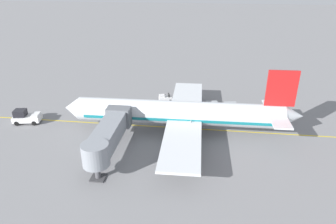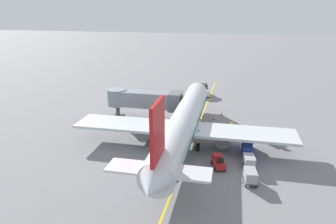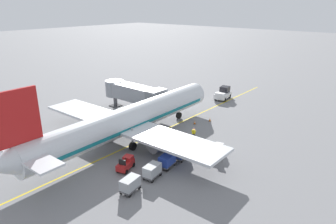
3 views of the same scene
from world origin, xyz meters
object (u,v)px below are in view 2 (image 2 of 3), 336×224
baggage_tug_lead (268,136)px  ground_crew_wing_walker (232,126)px  pushback_tractor (204,91)px  baggage_cart_third_in_train (249,161)px  jet_bridge (144,99)px  safety_cone_nose_right (214,118)px  baggage_cart_front (247,142)px  parked_airliner (183,123)px  baggage_tug_trailing (218,162)px  ground_crew_loader (232,131)px  safety_cone_nose_left (222,114)px  baggage_cart_second_in_train (247,151)px  baggage_cart_tail_end (250,175)px

baggage_tug_lead → ground_crew_wing_walker: bearing=157.1°
pushback_tractor → baggage_cart_third_in_train: bearing=-73.4°
jet_bridge → safety_cone_nose_right: jet_bridge is taller
baggage_cart_front → baggage_cart_third_in_train: size_ratio=1.00×
parked_airliner → baggage_cart_front: bearing=3.2°
parked_airliner → ground_crew_wing_walker: size_ratio=22.05×
baggage_tug_trailing → ground_crew_loader: 9.87m
parked_airliner → safety_cone_nose_right: parked_airliner is taller
pushback_tractor → safety_cone_nose_left: bearing=-68.8°
safety_cone_nose_left → baggage_tug_lead: bearing=-52.9°
baggage_cart_second_in_train → jet_bridge: bearing=146.9°
baggage_tug_trailing → safety_cone_nose_left: size_ratio=4.67×
jet_bridge → baggage_tug_lead: (20.29, -4.97, -2.74)m
safety_cone_nose_left → baggage_tug_trailing: bearing=-87.4°
baggage_cart_tail_end → safety_cone_nose_right: bearing=106.4°
baggage_cart_third_in_train → baggage_tug_trailing: bearing=-170.6°
baggage_cart_third_in_train → ground_crew_loader: size_ratio=1.76×
safety_cone_nose_left → baggage_cart_third_in_train: bearing=-76.5°
baggage_tug_lead → baggage_cart_second_in_train: 6.98m
ground_crew_loader → safety_cone_nose_left: 9.83m
jet_bridge → baggage_cart_third_in_train: bearing=-38.8°
baggage_tug_lead → safety_cone_nose_left: (-7.30, 9.67, -0.42)m
parked_airliner → safety_cone_nose_left: size_ratio=63.16×
baggage_cart_front → jet_bridge: bearing=153.6°
parked_airliner → baggage_tug_lead: (11.76, 4.06, -2.47)m
jet_bridge → safety_cone_nose_left: size_ratio=22.23×
baggage_tug_trailing → baggage_cart_second_in_train: (3.40, 3.42, 0.24)m
jet_bridge → safety_cone_nose_right: 12.39m
baggage_cart_front → parked_airliner: bearing=-176.8°
baggage_cart_second_in_train → baggage_cart_third_in_train: bearing=-85.5°
baggage_cart_second_in_train → baggage_cart_tail_end: bearing=-87.3°
jet_bridge → ground_crew_wing_walker: (15.01, -2.74, -2.50)m
pushback_tractor → baggage_tug_lead: bearing=-61.2°
parked_airliner → ground_crew_loader: parked_airliner is taller
pushback_tractor → baggage_cart_tail_end: 35.70m
baggage_tug_lead → safety_cone_nose_right: bearing=140.3°
ground_crew_wing_walker → ground_crew_loader: 2.13m
safety_cone_nose_right → baggage_cart_front: bearing=-62.9°
parked_airliner → baggage_cart_third_in_train: size_ratio=12.55×
baggage_cart_second_in_train → baggage_tug_lead: bearing=64.3°
baggage_cart_second_in_train → baggage_cart_third_in_train: same height
baggage_tug_lead → ground_crew_wing_walker: ground_crew_wing_walker is taller
safety_cone_nose_left → safety_cone_nose_right: (-1.19, -2.63, 0.00)m
jet_bridge → ground_crew_loader: size_ratio=7.76×
baggage_cart_tail_end → pushback_tractor: bearing=105.2°
parked_airliner → safety_cone_nose_left: 14.72m
parked_airliner → ground_crew_loader: (6.57, 4.15, -2.23)m
baggage_tug_lead → baggage_tug_trailing: size_ratio=0.99×
parked_airliner → pushback_tractor: (-0.31, 26.01, -2.09)m
baggage_tug_lead → safety_cone_nose_right: 11.04m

